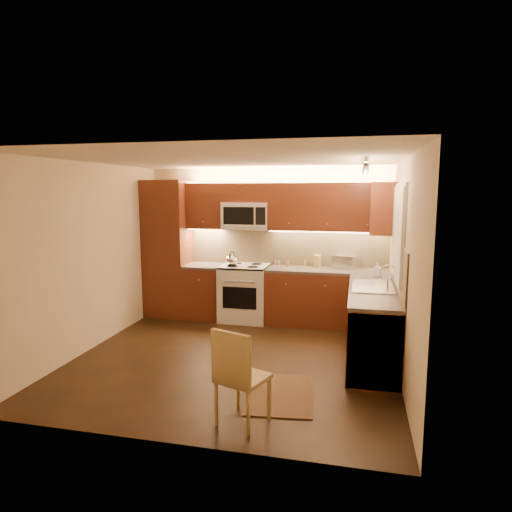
% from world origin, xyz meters
% --- Properties ---
extents(floor, '(4.00, 4.00, 0.01)m').
position_xyz_m(floor, '(0.00, 0.00, 0.00)').
color(floor, black).
rests_on(floor, ground).
extents(ceiling, '(4.00, 4.00, 0.01)m').
position_xyz_m(ceiling, '(0.00, 0.00, 2.50)').
color(ceiling, beige).
rests_on(ceiling, ground).
extents(wall_back, '(4.00, 0.01, 2.50)m').
position_xyz_m(wall_back, '(0.00, 2.00, 1.25)').
color(wall_back, beige).
rests_on(wall_back, ground).
extents(wall_front, '(4.00, 0.01, 2.50)m').
position_xyz_m(wall_front, '(0.00, -2.00, 1.25)').
color(wall_front, beige).
rests_on(wall_front, ground).
extents(wall_left, '(0.01, 4.00, 2.50)m').
position_xyz_m(wall_left, '(-2.00, 0.00, 1.25)').
color(wall_left, beige).
rests_on(wall_left, ground).
extents(wall_right, '(0.01, 4.00, 2.50)m').
position_xyz_m(wall_right, '(2.00, 0.00, 1.25)').
color(wall_right, beige).
rests_on(wall_right, ground).
extents(pantry, '(0.70, 0.60, 2.30)m').
position_xyz_m(pantry, '(-1.65, 1.70, 1.15)').
color(pantry, '#4A1F10').
rests_on(pantry, floor).
extents(base_cab_back_left, '(0.62, 0.60, 0.86)m').
position_xyz_m(base_cab_back_left, '(-0.99, 1.70, 0.43)').
color(base_cab_back_left, '#4A1F10').
rests_on(base_cab_back_left, floor).
extents(counter_back_left, '(0.62, 0.60, 0.04)m').
position_xyz_m(counter_back_left, '(-0.99, 1.70, 0.88)').
color(counter_back_left, '#33302E').
rests_on(counter_back_left, base_cab_back_left).
extents(base_cab_back_right, '(1.92, 0.60, 0.86)m').
position_xyz_m(base_cab_back_right, '(1.04, 1.70, 0.43)').
color(base_cab_back_right, '#4A1F10').
rests_on(base_cab_back_right, floor).
extents(counter_back_right, '(1.92, 0.60, 0.04)m').
position_xyz_m(counter_back_right, '(1.04, 1.70, 0.88)').
color(counter_back_right, '#33302E').
rests_on(counter_back_right, base_cab_back_right).
extents(base_cab_right, '(0.60, 2.00, 0.86)m').
position_xyz_m(base_cab_right, '(1.70, 0.40, 0.43)').
color(base_cab_right, '#4A1F10').
rests_on(base_cab_right, floor).
extents(counter_right, '(0.60, 2.00, 0.04)m').
position_xyz_m(counter_right, '(1.70, 0.40, 0.88)').
color(counter_right, '#33302E').
rests_on(counter_right, base_cab_right).
extents(dishwasher, '(0.58, 0.60, 0.84)m').
position_xyz_m(dishwasher, '(1.70, -0.30, 0.43)').
color(dishwasher, silver).
rests_on(dishwasher, floor).
extents(backsplash_back, '(3.30, 0.02, 0.60)m').
position_xyz_m(backsplash_back, '(0.35, 1.99, 1.20)').
color(backsplash_back, tan).
rests_on(backsplash_back, wall_back).
extents(backsplash_right, '(0.02, 2.00, 0.60)m').
position_xyz_m(backsplash_right, '(1.99, 0.40, 1.20)').
color(backsplash_right, tan).
rests_on(backsplash_right, wall_right).
extents(upper_cab_back_left, '(0.62, 0.35, 0.75)m').
position_xyz_m(upper_cab_back_left, '(-0.99, 1.82, 1.88)').
color(upper_cab_back_left, '#4A1F10').
rests_on(upper_cab_back_left, wall_back).
extents(upper_cab_back_right, '(1.92, 0.35, 0.75)m').
position_xyz_m(upper_cab_back_right, '(1.04, 1.82, 1.88)').
color(upper_cab_back_right, '#4A1F10').
rests_on(upper_cab_back_right, wall_back).
extents(upper_cab_bridge, '(0.76, 0.35, 0.31)m').
position_xyz_m(upper_cab_bridge, '(-0.30, 1.82, 2.09)').
color(upper_cab_bridge, '#4A1F10').
rests_on(upper_cab_bridge, wall_back).
extents(upper_cab_right_corner, '(0.35, 0.50, 0.75)m').
position_xyz_m(upper_cab_right_corner, '(1.82, 1.40, 1.88)').
color(upper_cab_right_corner, '#4A1F10').
rests_on(upper_cab_right_corner, wall_right).
extents(stove, '(0.76, 0.65, 0.92)m').
position_xyz_m(stove, '(-0.30, 1.68, 0.46)').
color(stove, silver).
rests_on(stove, floor).
extents(microwave, '(0.76, 0.38, 0.44)m').
position_xyz_m(microwave, '(-0.30, 1.81, 1.72)').
color(microwave, silver).
rests_on(microwave, wall_back).
extents(window_frame, '(0.03, 1.44, 1.24)m').
position_xyz_m(window_frame, '(1.99, 0.55, 1.60)').
color(window_frame, silver).
rests_on(window_frame, wall_right).
extents(window_blinds, '(0.02, 1.36, 1.16)m').
position_xyz_m(window_blinds, '(1.97, 0.55, 1.60)').
color(window_blinds, silver).
rests_on(window_blinds, wall_right).
extents(sink, '(0.52, 0.86, 0.15)m').
position_xyz_m(sink, '(1.70, 0.55, 0.98)').
color(sink, silver).
rests_on(sink, counter_right).
extents(faucet, '(0.20, 0.04, 0.30)m').
position_xyz_m(faucet, '(1.88, 0.55, 1.05)').
color(faucet, silver).
rests_on(faucet, counter_right).
extents(track_light_bar, '(0.04, 1.20, 0.03)m').
position_xyz_m(track_light_bar, '(1.55, 0.40, 2.46)').
color(track_light_bar, silver).
rests_on(track_light_bar, ceiling).
extents(kettle, '(0.26, 0.26, 0.25)m').
position_xyz_m(kettle, '(-0.48, 1.56, 1.04)').
color(kettle, silver).
rests_on(kettle, stove).
extents(toaster_oven, '(0.43, 0.38, 0.21)m').
position_xyz_m(toaster_oven, '(1.31, 1.86, 1.01)').
color(toaster_oven, silver).
rests_on(toaster_oven, counter_back_right).
extents(knife_block, '(0.11, 0.16, 0.20)m').
position_xyz_m(knife_block, '(0.86, 1.88, 1.00)').
color(knife_block, '#A08348').
rests_on(knife_block, counter_back_right).
extents(spice_jar_a, '(0.05, 0.05, 0.10)m').
position_xyz_m(spice_jar_a, '(0.17, 1.94, 0.95)').
color(spice_jar_a, silver).
rests_on(spice_jar_a, counter_back_right).
extents(spice_jar_b, '(0.06, 0.06, 0.09)m').
position_xyz_m(spice_jar_b, '(0.38, 1.86, 0.94)').
color(spice_jar_b, brown).
rests_on(spice_jar_b, counter_back_right).
extents(spice_jar_c, '(0.06, 0.06, 0.09)m').
position_xyz_m(spice_jar_c, '(0.23, 1.94, 0.95)').
color(spice_jar_c, silver).
rests_on(spice_jar_c, counter_back_right).
extents(spice_jar_d, '(0.05, 0.05, 0.10)m').
position_xyz_m(spice_jar_d, '(0.66, 1.94, 0.95)').
color(spice_jar_d, olive).
rests_on(spice_jar_d, counter_back_right).
extents(soap_bottle, '(0.12, 0.12, 0.19)m').
position_xyz_m(soap_bottle, '(1.78, 1.34, 1.00)').
color(soap_bottle, white).
rests_on(soap_bottle, counter_right).
extents(rug, '(0.77, 1.06, 0.01)m').
position_xyz_m(rug, '(0.74, -0.90, 0.01)').
color(rug, black).
rests_on(rug, floor).
extents(dining_chair, '(0.52, 0.52, 0.92)m').
position_xyz_m(dining_chair, '(0.50, -1.53, 0.46)').
color(dining_chair, '#A08348').
rests_on(dining_chair, floor).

